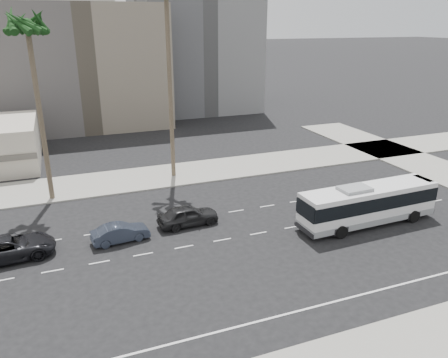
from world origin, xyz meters
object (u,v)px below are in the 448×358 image
car_a (188,215)px  car_c (9,248)px  city_bus (368,203)px  car_b (120,233)px  palm_mid (27,29)px

car_a → car_c: 13.07m
city_bus → car_a: (-13.59, 4.98, -0.95)m
car_b → palm_mid: bearing=18.4°
car_c → palm_mid: size_ratio=0.37×
car_b → car_c: (-7.55, 0.17, 0.15)m
palm_mid → car_b: bearing=-65.7°
car_a → car_b: bearing=95.8°
car_b → palm_mid: 18.24m
car_b → car_c: size_ratio=0.70×
car_a → palm_mid: size_ratio=0.30×
car_c → palm_mid: (2.83, 10.27, 14.05)m
car_c → car_b: bearing=-97.2°
palm_mid → car_c: bearing=-105.4°
car_b → palm_mid: (-4.72, 10.45, 14.19)m
car_a → car_b: (-5.50, -0.86, -0.14)m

